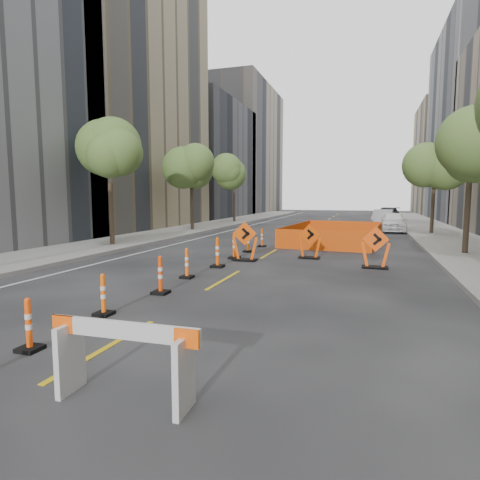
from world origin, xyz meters
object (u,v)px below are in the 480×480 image
(channelizer_2, at_px, (103,294))
(channelizer_7, at_px, (248,241))
(channelizer_5, at_px, (217,252))
(barricade_board, at_px, (124,362))
(parked_car_near, at_px, (393,222))
(parked_car_far, at_px, (387,215))
(channelizer_3, at_px, (160,275))
(chevron_sign_right, at_px, (376,247))
(parked_car_mid, at_px, (383,218))
(channelizer_1, at_px, (29,324))
(channelizer_4, at_px, (187,263))
(chevron_sign_center, at_px, (309,241))
(channelizer_6, at_px, (234,245))
(channelizer_8, at_px, (262,238))
(chevron_sign_left, at_px, (245,241))

(channelizer_2, xyz_separation_m, channelizer_7, (0.16, 10.67, 0.07))
(channelizer_5, height_order, barricade_board, channelizer_5)
(parked_car_near, bearing_deg, parked_car_far, 90.71)
(channelizer_3, xyz_separation_m, parked_car_far, (7.09, 32.69, 0.24))
(chevron_sign_right, xyz_separation_m, parked_car_mid, (0.90, 21.36, -0.03))
(channelizer_1, xyz_separation_m, parked_car_far, (7.25, 36.96, 0.30))
(channelizer_5, distance_m, parked_car_far, 29.29)
(channelizer_4, relative_size, barricade_board, 0.47)
(channelizer_7, relative_size, barricade_board, 0.51)
(channelizer_1, distance_m, barricade_board, 2.72)
(chevron_sign_center, bearing_deg, channelizer_7, 137.03)
(chevron_sign_right, height_order, barricade_board, chevron_sign_right)
(channelizer_4, relative_size, channelizer_7, 0.91)
(chevron_sign_right, bearing_deg, channelizer_6, 175.43)
(channelizer_6, relative_size, channelizer_8, 1.18)
(parked_car_near, bearing_deg, channelizer_5, -110.74)
(channelizer_4, distance_m, chevron_sign_right, 6.91)
(channelizer_4, relative_size, chevron_sign_center, 0.66)
(chevron_sign_center, bearing_deg, channelizer_6, 175.95)
(channelizer_1, bearing_deg, channelizer_7, 89.66)
(chevron_sign_center, bearing_deg, channelizer_2, -132.01)
(chevron_sign_center, distance_m, chevron_sign_right, 3.09)
(parked_car_near, xyz_separation_m, parked_car_mid, (-0.59, 5.04, -0.00))
(channelizer_5, xyz_separation_m, channelizer_8, (0.03, 6.40, -0.08))
(channelizer_6, xyz_separation_m, barricade_board, (2.43, -11.65, -0.04))
(parked_car_far, bearing_deg, channelizer_2, -91.57)
(channelizer_7, distance_m, parked_car_far, 25.20)
(channelizer_7, bearing_deg, parked_car_near, 62.31)
(barricade_board, xyz_separation_m, parked_car_far, (4.71, 37.94, 0.23))
(channelizer_2, distance_m, chevron_sign_left, 8.22)
(channelizer_2, bearing_deg, chevron_sign_right, 53.89)
(channelizer_4, distance_m, barricade_board, 7.83)
(channelizer_3, bearing_deg, channelizer_8, 89.75)
(channelizer_5, distance_m, channelizer_8, 6.40)
(channelizer_4, bearing_deg, chevron_sign_right, 32.61)
(channelizer_5, xyz_separation_m, channelizer_7, (-0.09, 4.27, -0.03))
(channelizer_6, bearing_deg, channelizer_8, 88.70)
(channelizer_1, height_order, channelizer_3, channelizer_3)
(channelizer_6, distance_m, barricade_board, 11.90)
(chevron_sign_center, height_order, chevron_sign_right, chevron_sign_right)
(chevron_sign_left, height_order, parked_car_mid, chevron_sign_left)
(channelizer_5, height_order, chevron_sign_right, chevron_sign_right)
(channelizer_1, height_order, channelizer_7, channelizer_7)
(parked_car_far, bearing_deg, barricade_board, -86.75)
(chevron_sign_left, bearing_deg, chevron_sign_center, 11.00)
(channelizer_1, xyz_separation_m, channelizer_5, (0.17, 8.54, 0.10))
(channelizer_7, distance_m, parked_car_mid, 19.80)
(channelizer_2, bearing_deg, channelizer_7, 89.14)
(channelizer_1, relative_size, chevron_sign_right, 0.60)
(channelizer_2, relative_size, channelizer_5, 0.83)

